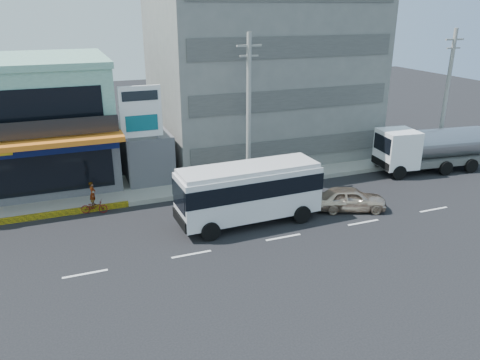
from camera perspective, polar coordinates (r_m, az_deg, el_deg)
name	(u,v)px	position (r m, az deg, el deg)	size (l,w,h in m)	color
ground	(192,254)	(23.34, -5.93, -8.99)	(120.00, 120.00, 0.00)	black
sidewalk	(224,177)	(32.90, -1.98, 0.35)	(70.00, 5.00, 0.30)	gray
shop_building	(17,126)	(34.61, -25.59, 6.01)	(12.40, 11.70, 8.00)	#48494D
concrete_building	(260,66)	(38.11, 2.40, 13.71)	(16.00, 12.00, 14.00)	gray
gap_structure	(145,153)	(33.55, -11.54, 3.22)	(3.00, 6.00, 3.50)	#48494D
satellite_dish	(146,131)	(32.12, -11.45, 5.85)	(1.50, 1.50, 0.15)	slate
billboard	(141,118)	(30.00, -11.95, 7.45)	(2.60, 0.18, 6.90)	gray
utility_pole_near	(249,112)	(29.96, 1.07, 8.31)	(1.60, 0.30, 10.00)	#999993
utility_pole_far	(446,96)	(38.83, 23.83, 9.39)	(1.60, 0.30, 10.00)	#999993
minibus	(249,189)	(25.71, 1.07, -1.12)	(8.03, 3.00, 3.33)	silver
sedan	(350,199)	(28.51, 13.30, -2.24)	(1.69, 4.19, 1.43)	beige
tanker_truck	(427,148)	(36.76, 21.89, 3.61)	(8.39, 3.43, 3.22)	white
motorcycle_rider	(94,203)	(28.65, -17.41, -2.68)	(1.62, 0.94, 1.96)	#5A0F0C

